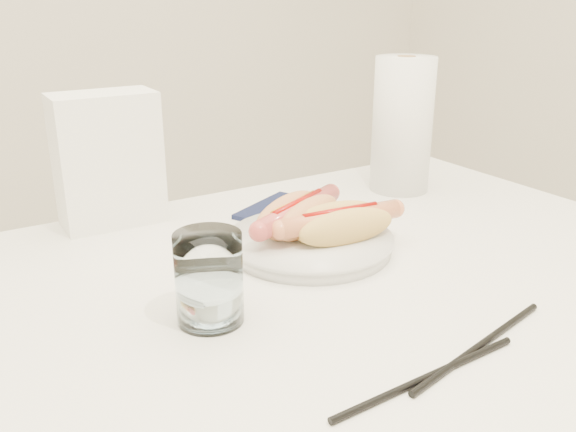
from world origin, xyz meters
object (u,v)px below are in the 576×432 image
paper_towel_roll (402,125)px  hotdog_left (298,216)px  plate (310,244)px  water_glass (209,278)px  table (300,322)px  hotdog_right (340,224)px  napkin_box (108,160)px

paper_towel_roll → hotdog_left: bearing=-157.8°
plate → water_glass: size_ratio=2.19×
hotdog_left → paper_towel_roll: (0.31, 0.13, 0.08)m
table → hotdog_left: 0.17m
table → hotdog_right: 0.15m
table → napkin_box: 0.41m
table → hotdog_right: hotdog_right is taller
table → paper_towel_roll: (0.38, 0.24, 0.18)m
hotdog_right → napkin_box: size_ratio=0.91×
plate → hotdog_left: bearing=92.1°
water_glass → paper_towel_roll: paper_towel_roll is taller
hotdog_right → table: bearing=-147.2°
plate → napkin_box: 0.35m
table → plate: 0.13m
plate → napkin_box: bearing=127.8°
table → paper_towel_roll: size_ratio=4.84×
table → napkin_box: size_ratio=5.67×
napkin_box → paper_towel_roll: (0.52, -0.11, 0.02)m
table → plate: (0.07, 0.08, 0.07)m
hotdog_right → paper_towel_roll: paper_towel_roll is taller
hotdog_left → water_glass: bearing=-171.7°
napkin_box → table: bearing=-67.2°
table → water_glass: (-0.14, -0.03, 0.11)m
hotdog_right → water_glass: (-0.24, -0.08, 0.01)m
hotdog_left → hotdog_right: (0.03, -0.06, -0.00)m
hotdog_right → paper_towel_roll: (0.28, 0.18, 0.08)m
plate → hotdog_left: (-0.00, 0.03, 0.04)m
table → water_glass: water_glass is taller
table → napkin_box: napkin_box is taller
napkin_box → hotdog_right: bearing=-49.8°
napkin_box → water_glass: bearing=-89.2°
hotdog_right → hotdog_left: bearing=125.4°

